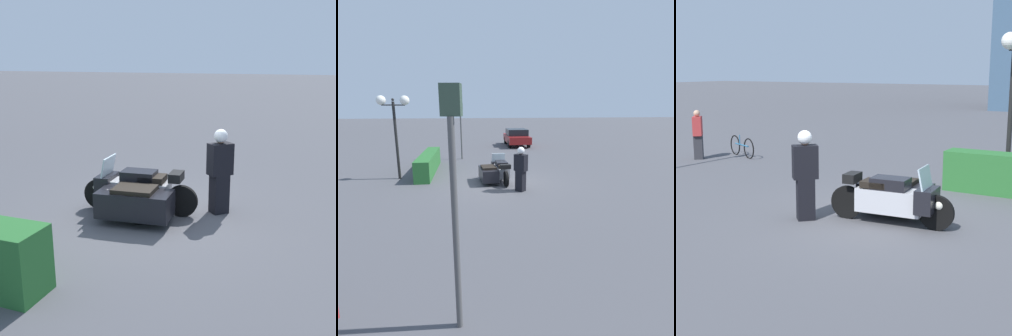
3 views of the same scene
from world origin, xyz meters
The scene contains 3 objects.
ground_plane centered at (0.00, 0.00, 0.00)m, with size 160.00×160.00×0.00m, color #4C4C51.
police_motorcycle centered at (0.43, 0.17, 0.47)m, with size 2.45×1.29×1.16m.
officer_rider centered at (-1.12, -0.72, 0.92)m, with size 0.54×0.54×1.75m.
Camera 1 is at (-2.96, 7.39, 3.11)m, focal length 45.00 mm.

